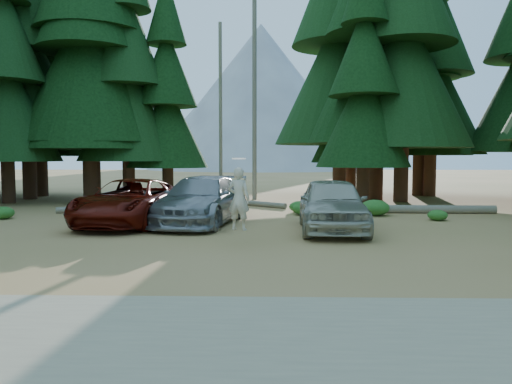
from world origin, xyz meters
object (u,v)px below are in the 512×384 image
log_right (430,209)px  log_mid (260,204)px  frisbee_player (239,198)px  log_left (102,209)px  silver_minivan_right (332,204)px  silver_minivan_center (202,200)px  red_pickup (131,202)px

log_right → log_mid: bearing=161.1°
frisbee_player → log_left: (-6.26, 7.76, -1.12)m
silver_minivan_right → log_right: 6.91m
log_right → silver_minivan_center: bearing=-157.5°
silver_minivan_right → red_pickup: bearing=171.0°
silver_minivan_center → log_right: silver_minivan_center is taller
red_pickup → log_mid: 7.75m
silver_minivan_center → log_left: (-4.70, 3.51, -0.69)m
frisbee_player → silver_minivan_center: bearing=-50.2°
log_left → log_right: 13.72m
silver_minivan_right → log_left: 10.41m
silver_minivan_right → log_mid: bearing=109.4°
silver_minivan_center → frisbee_player: 4.55m
frisbee_player → log_mid: bearing=-72.5°
silver_minivan_center → log_right: bearing=31.1°
silver_minivan_right → log_mid: silver_minivan_right is taller
silver_minivan_center → silver_minivan_right: size_ratio=1.14×
log_right → silver_minivan_right: bearing=-131.2°
silver_minivan_right → log_right: bearing=49.2°
red_pickup → log_left: (-2.30, 3.79, -0.66)m
silver_minivan_right → log_left: silver_minivan_right is taller
red_pickup → log_left: size_ratio=1.55×
red_pickup → silver_minivan_center: 2.42m
silver_minivan_center → silver_minivan_right: 4.63m
log_mid → log_right: 7.56m
red_pickup → log_right: red_pickup is taller
silver_minivan_center → frisbee_player: (1.56, -4.26, 0.42)m
red_pickup → log_right: 12.03m
frisbee_player → log_left: bearing=-31.5°
red_pickup → log_left: 4.48m
frisbee_player → log_right: (7.46, 7.71, -1.08)m
frisbee_player → log_mid: size_ratio=0.63×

